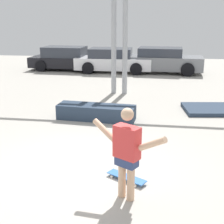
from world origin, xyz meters
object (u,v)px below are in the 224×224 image
at_px(skateboard, 127,177).
at_px(manual_pad, 222,109).
at_px(parked_car_black, 67,59).
at_px(parked_car_grey, 162,61).
at_px(skateboarder, 127,151).
at_px(parked_car_white, 113,61).
at_px(grind_box, 96,112).

relative_size(skateboard, manual_pad, 0.32).
bearing_deg(skateboard, parked_car_black, 140.62).
bearing_deg(skateboard, parked_car_grey, 116.07).
distance_m(skateboarder, manual_pad, 6.13).
bearing_deg(skateboard, parked_car_white, 128.99).
xyz_separation_m(grind_box, parked_car_black, (-3.37, 8.71, 0.41)).
xyz_separation_m(skateboarder, skateboard, (-0.05, 0.59, -0.81)).
xyz_separation_m(skateboard, grind_box, (-1.24, 3.50, 0.16)).
bearing_deg(parked_car_black, skateboard, -66.99).
height_order(parked_car_black, parked_car_white, parked_car_black).
xyz_separation_m(parked_car_black, parked_car_grey, (5.42, -0.25, 0.04)).
bearing_deg(parked_car_grey, grind_box, -100.08).
xyz_separation_m(grind_box, parked_car_white, (-0.65, 8.34, 0.41)).
distance_m(skateboard, parked_car_grey, 12.00).
bearing_deg(skateboarder, grind_box, 138.68).
xyz_separation_m(manual_pad, parked_car_white, (-4.55, 6.95, 0.57)).
bearing_deg(parked_car_white, manual_pad, -57.52).
distance_m(skateboarder, parked_car_white, 12.59).
bearing_deg(grind_box, parked_car_white, 94.44).
relative_size(parked_car_black, parked_car_white, 1.03).
bearing_deg(parked_car_white, grind_box, -86.29).
bearing_deg(skateboarder, parked_car_white, 130.04).
xyz_separation_m(skateboarder, manual_pad, (2.61, 5.49, -0.81)).
bearing_deg(parked_car_white, parked_car_black, 171.64).
bearing_deg(grind_box, manual_pad, 19.69).
distance_m(parked_car_black, parked_car_white, 2.74).
bearing_deg(parked_car_grey, parked_car_white, -174.08).
relative_size(parked_car_black, parked_car_grey, 1.00).
xyz_separation_m(skateboard, parked_car_white, (-1.89, 11.85, 0.57)).
height_order(grind_box, parked_car_black, parked_car_black).
bearing_deg(skateboarder, skateboard, 125.93).
height_order(manual_pad, parked_car_grey, parked_car_grey).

